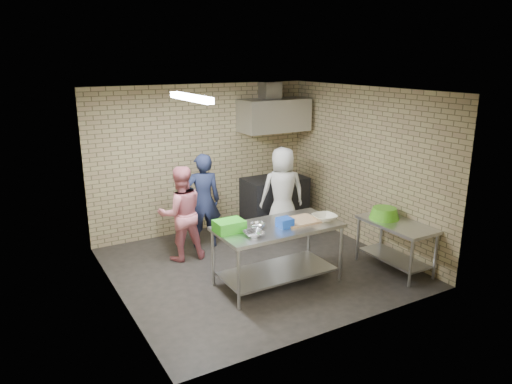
% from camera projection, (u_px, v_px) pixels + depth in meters
% --- Properties ---
extents(floor, '(4.20, 4.20, 0.00)m').
position_uv_depth(floor, '(257.00, 267.00, 7.42)').
color(floor, black).
rests_on(floor, ground).
extents(ceiling, '(4.20, 4.20, 0.00)m').
position_uv_depth(ceiling, '(257.00, 90.00, 6.68)').
color(ceiling, black).
rests_on(ceiling, ground).
extents(back_wall, '(4.20, 0.06, 2.70)m').
position_uv_depth(back_wall, '(203.00, 159.00, 8.72)').
color(back_wall, tan).
rests_on(back_wall, ground).
extents(front_wall, '(4.20, 0.06, 2.70)m').
position_uv_depth(front_wall, '(345.00, 222.00, 5.38)').
color(front_wall, tan).
rests_on(front_wall, ground).
extents(left_wall, '(0.06, 4.00, 2.70)m').
position_uv_depth(left_wall, '(114.00, 204.00, 6.05)').
color(left_wall, tan).
rests_on(left_wall, ground).
extents(right_wall, '(0.06, 4.00, 2.70)m').
position_uv_depth(right_wall, '(364.00, 167.00, 8.05)').
color(right_wall, tan).
rests_on(right_wall, ground).
extents(prep_table, '(1.76, 0.88, 0.88)m').
position_uv_depth(prep_table, '(277.00, 254.00, 6.78)').
color(prep_table, silver).
rests_on(prep_table, floor).
extents(side_counter, '(0.60, 1.20, 0.75)m').
position_uv_depth(side_counter, '(395.00, 246.00, 7.26)').
color(side_counter, silver).
rests_on(side_counter, floor).
extents(stove, '(1.20, 0.70, 0.90)m').
position_uv_depth(stove, '(275.00, 200.00, 9.32)').
color(stove, black).
rests_on(stove, floor).
extents(range_hood, '(1.30, 0.60, 0.60)m').
position_uv_depth(range_hood, '(274.00, 115.00, 8.91)').
color(range_hood, silver).
rests_on(range_hood, back_wall).
extents(hood_duct, '(0.35, 0.30, 0.30)m').
position_uv_depth(hood_duct, '(270.00, 90.00, 8.91)').
color(hood_duct, '#A5A8AD').
rests_on(hood_duct, back_wall).
extents(wall_shelf, '(0.80, 0.20, 0.04)m').
position_uv_depth(wall_shelf, '(282.00, 123.00, 9.26)').
color(wall_shelf, '#3F2B19').
rests_on(wall_shelf, back_wall).
extents(fluorescent_fixture, '(0.10, 1.25, 0.08)m').
position_uv_depth(fluorescent_fixture, '(191.00, 97.00, 6.22)').
color(fluorescent_fixture, white).
rests_on(fluorescent_fixture, ceiling).
extents(green_crate, '(0.39, 0.29, 0.16)m').
position_uv_depth(green_crate, '(229.00, 226.00, 6.41)').
color(green_crate, green).
rests_on(green_crate, prep_table).
extents(blue_tub, '(0.20, 0.20, 0.13)m').
position_uv_depth(blue_tub, '(285.00, 223.00, 6.58)').
color(blue_tub, '#1642AB').
rests_on(blue_tub, prep_table).
extents(cutting_board, '(0.54, 0.41, 0.03)m').
position_uv_depth(cutting_board, '(299.00, 221.00, 6.81)').
color(cutting_board, tan).
rests_on(cutting_board, prep_table).
extents(mixing_bowl_a, '(0.29, 0.29, 0.07)m').
position_uv_depth(mixing_bowl_a, '(254.00, 234.00, 6.25)').
color(mixing_bowl_a, silver).
rests_on(mixing_bowl_a, prep_table).
extents(mixing_bowl_b, '(0.22, 0.22, 0.07)m').
position_uv_depth(mixing_bowl_b, '(257.00, 226.00, 6.55)').
color(mixing_bowl_b, silver).
rests_on(mixing_bowl_b, prep_table).
extents(ceramic_bowl, '(0.36, 0.36, 0.08)m').
position_uv_depth(ceramic_bowl, '(324.00, 217.00, 6.86)').
color(ceramic_bowl, beige).
rests_on(ceramic_bowl, prep_table).
extents(green_basin, '(0.46, 0.46, 0.17)m').
position_uv_depth(green_basin, '(384.00, 213.00, 7.33)').
color(green_basin, '#59C626').
rests_on(green_basin, side_counter).
extents(bottle_red, '(0.07, 0.07, 0.18)m').
position_uv_depth(bottle_red, '(271.00, 118.00, 9.11)').
color(bottle_red, '#B22619').
rests_on(bottle_red, wall_shelf).
extents(bottle_green, '(0.06, 0.06, 0.15)m').
position_uv_depth(bottle_green, '(288.00, 117.00, 9.30)').
color(bottle_green, green).
rests_on(bottle_green, wall_shelf).
extents(man_navy, '(0.67, 0.52, 1.63)m').
position_uv_depth(man_navy, '(203.00, 201.00, 8.02)').
color(man_navy, '#141732').
rests_on(man_navy, floor).
extents(woman_pink, '(0.80, 0.66, 1.53)m').
position_uv_depth(woman_pink, '(181.00, 213.00, 7.53)').
color(woman_pink, '#D16E7B').
rests_on(woman_pink, floor).
extents(woman_white, '(0.92, 0.74, 1.63)m').
position_uv_depth(woman_white, '(283.00, 192.00, 8.55)').
color(woman_white, white).
rests_on(woman_white, floor).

